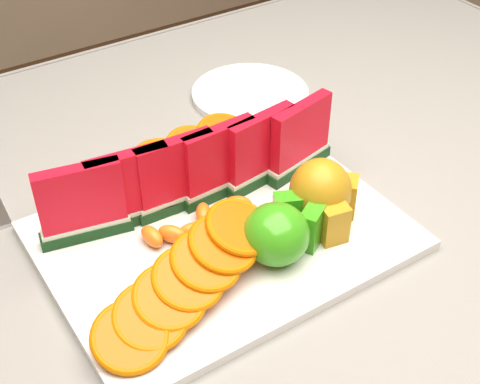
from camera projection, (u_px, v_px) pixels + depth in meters
table at (218, 292)px, 0.85m from camera, size 1.40×0.90×0.75m
tablecloth at (216, 258)px, 0.82m from camera, size 1.53×1.03×0.20m
platter at (223, 235)px, 0.78m from camera, size 0.40×0.30×0.01m
apple_cluster at (280, 232)px, 0.73m from camera, size 0.11×0.09×0.07m
pear_cluster at (323, 194)px, 0.77m from camera, size 0.09×0.09×0.08m
side_plate at (250, 94)px, 1.03m from camera, size 0.19×0.19×0.01m
watermelon_row at (198, 170)px, 0.79m from camera, size 0.39×0.07×0.10m
orange_fan_front at (188, 279)px, 0.67m from camera, size 0.25×0.14×0.06m
orange_fan_back at (162, 162)px, 0.85m from camera, size 0.28×0.10×0.04m
tangerine_segments at (199, 223)px, 0.77m from camera, size 0.14×0.06×0.02m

